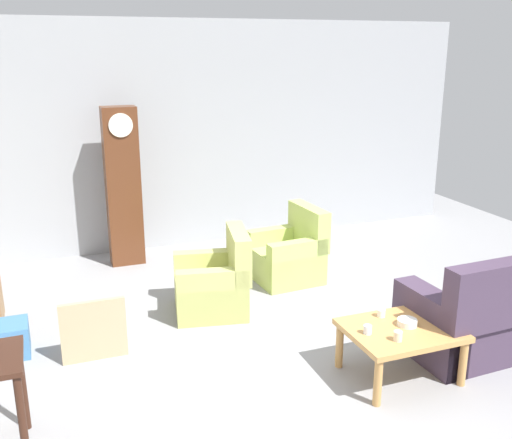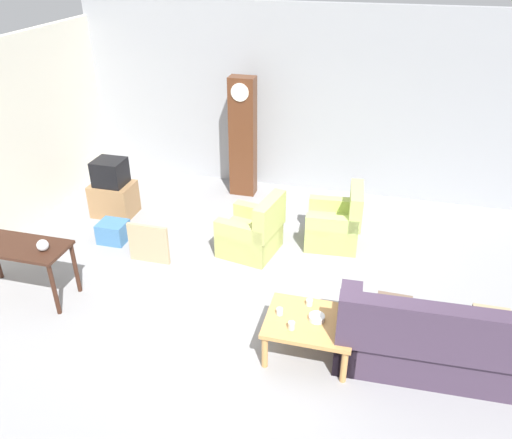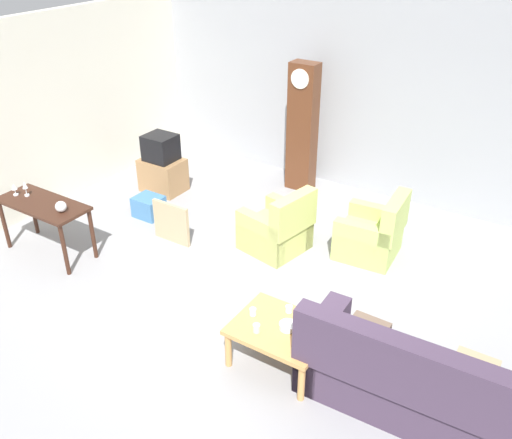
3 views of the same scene
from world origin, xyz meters
The scene contains 13 objects.
ground_plane centered at (0.00, 0.00, 0.00)m, with size 10.40×10.40×0.00m, color gray.
garage_door_wall centered at (0.00, 3.60, 1.60)m, with size 8.40×0.16×3.20m, color #9EA0A5.
couch_floral centered at (1.99, -0.61, 0.35)m, with size 2.13×0.96×1.04m.
armchair_olive_near centered at (-0.49, 1.15, 0.31)m, with size 0.92×0.90×0.92m.
armchair_olive_far centered at (0.66, 1.71, 0.31)m, with size 0.85×0.82×0.92m.
coffee_table_wood centered at (0.65, -0.72, 0.40)m, with size 0.96×0.76×0.47m.
grandfather_clock centered at (-1.16, 3.04, 1.06)m, with size 0.44×0.30×2.10m.
framed_picture_leaning centered at (-1.85, 0.53, 0.30)m, with size 0.60×0.05×0.59m, color tan.
storage_box_blue centered at (-2.63, 0.91, 0.16)m, with size 0.41×0.36×0.32m, color teal.
cup_white_porcelain centered at (0.61, -0.47, 0.51)m, with size 0.07×0.07×0.07m, color white.
cup_blue_rimmed centered at (0.32, -0.71, 0.51)m, with size 0.07×0.07×0.08m, color silver.
cup_cream_tall centered at (0.49, -0.91, 0.51)m, with size 0.07×0.07×0.09m, color beige.
bowl_white_stacked centered at (0.72, -0.70, 0.50)m, with size 0.17×0.17×0.06m, color white.
Camera 1 is at (-2.18, -4.62, 2.84)m, focal length 41.26 mm.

